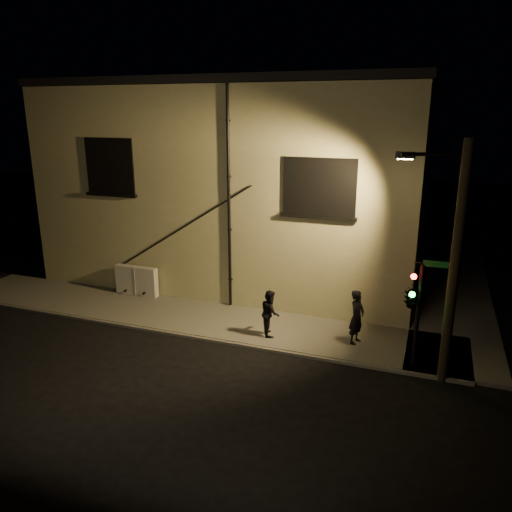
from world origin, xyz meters
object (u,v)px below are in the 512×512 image
at_px(traffic_signal, 412,297).
at_px(streetlamp_pole, 451,258).
at_px(utility_cabinet, 137,281).
at_px(pedestrian_a, 357,317).
at_px(pedestrian_b, 270,313).

xyz_separation_m(traffic_signal, streetlamp_pole, (0.93, -0.14, 1.31)).
distance_m(utility_cabinet, traffic_signal, 11.41).
bearing_deg(streetlamp_pole, traffic_signal, 171.39).
height_order(utility_cabinet, streetlamp_pole, streetlamp_pole).
height_order(utility_cabinet, pedestrian_a, pedestrian_a).
distance_m(pedestrian_a, streetlamp_pole, 3.94).
height_order(utility_cabinet, traffic_signal, traffic_signal).
height_order(pedestrian_b, streetlamp_pole, streetlamp_pole).
distance_m(pedestrian_b, traffic_signal, 4.85).
bearing_deg(pedestrian_b, utility_cabinet, 49.73).
height_order(pedestrian_a, traffic_signal, traffic_signal).
bearing_deg(streetlamp_pole, pedestrian_a, 154.18).
bearing_deg(pedestrian_b, pedestrian_a, -107.88).
distance_m(utility_cabinet, pedestrian_a, 9.43).
xyz_separation_m(pedestrian_b, traffic_signal, (4.57, -0.76, 1.46)).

